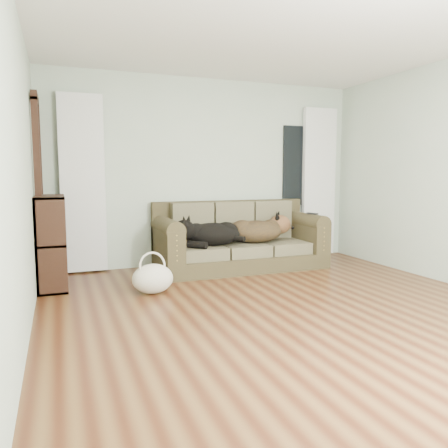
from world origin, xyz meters
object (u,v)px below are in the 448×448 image
object	(u,v)px
dog_black_lab	(210,235)
tote_bag	(153,279)
sofa	(241,235)
dog_shepherd	(258,232)
bookshelf	(51,243)

from	to	relation	value
dog_black_lab	tote_bag	distance (m)	1.25
sofa	dog_black_lab	size ratio (longest dim) A/B	3.14
tote_bag	dog_shepherd	bearing A→B (deg)	26.79
tote_bag	bookshelf	size ratio (longest dim) A/B	0.43
dog_shepherd	tote_bag	bearing A→B (deg)	42.06
dog_black_lab	dog_shepherd	bearing A→B (deg)	22.31
dog_black_lab	dog_shepherd	xyz separation A→B (m)	(0.72, 0.04, 0.01)
dog_shepherd	bookshelf	distance (m)	2.64
dog_black_lab	bookshelf	bearing A→B (deg)	-158.06
dog_shepherd	tote_bag	world-z (taller)	dog_shepherd
sofa	tote_bag	world-z (taller)	sofa
dog_shepherd	tote_bag	size ratio (longest dim) A/B	1.70
dog_black_lab	tote_bag	xyz separation A→B (m)	(-0.92, -0.79, -0.32)
dog_shepherd	bookshelf	size ratio (longest dim) A/B	0.73
dog_black_lab	tote_bag	bearing A→B (deg)	-120.04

